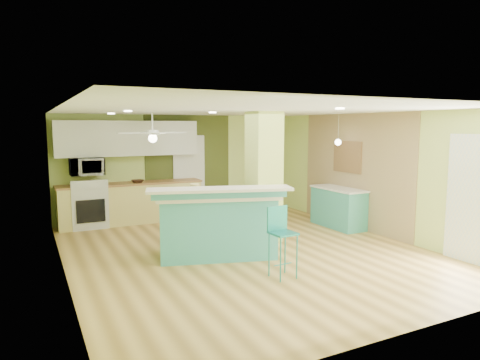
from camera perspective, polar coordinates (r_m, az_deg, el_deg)
name	(u,v)px	position (r m, az deg, el deg)	size (l,w,h in m)	color
floor	(246,251)	(7.77, 0.78, -9.49)	(6.00, 7.00, 0.01)	olive
ceiling	(246,110)	(7.45, 0.81, 9.34)	(6.00, 7.00, 0.01)	white
wall_back	(181,166)	(10.72, -7.91, 1.89)	(6.00, 0.01, 2.50)	#CBE078
wall_front	(403,221)	(4.73, 20.92, -5.15)	(6.00, 0.01, 2.50)	#CBE078
wall_left	(62,194)	(6.69, -22.70, -1.75)	(0.01, 7.00, 2.50)	#CBE078
wall_right	(374,174)	(9.28, 17.48, 0.82)	(0.01, 7.00, 2.50)	#CBE078
wood_panel	(354,171)	(9.71, 14.94, 1.17)	(0.02, 3.40, 2.50)	#907452
olive_accent	(189,166)	(10.77, -6.88, 1.93)	(2.20, 0.02, 2.50)	#454F1F
interior_door	(189,176)	(10.77, -6.81, 0.60)	(0.82, 0.05, 2.00)	silver
french_door	(477,200)	(7.81, 29.06, -2.37)	(0.04, 1.08, 2.10)	white
column	(264,177)	(8.25, 3.19, 0.39)	(0.55, 0.55, 2.50)	#B9CC5E
kitchen_run	(132,203)	(10.18, -14.22, -2.96)	(3.25, 0.63, 0.94)	#E5D478
stove	(89,207)	(10.02, -19.52, -3.39)	(0.76, 0.66, 1.08)	silver
upper_cabinets	(129,138)	(10.15, -14.63, 5.40)	(3.20, 0.34, 0.80)	silver
microwave	(87,167)	(9.91, -19.74, 1.69)	(0.70, 0.48, 0.39)	white
ceiling_fan	(153,134)	(8.92, -11.58, 6.09)	(1.41, 1.41, 0.61)	white
pendant_lamp	(338,142)	(9.56, 12.94, 4.96)	(0.14, 0.14, 0.69)	silver
wall_decor	(347,157)	(9.81, 14.12, 3.02)	(0.03, 0.90, 0.70)	brown
peninsula	(217,223)	(7.40, -3.07, -5.71)	(2.45, 1.81, 1.24)	teal
bar_stool	(281,230)	(6.37, 5.42, -6.68)	(0.37, 0.37, 1.05)	teal
side_counter	(338,207)	(9.74, 12.96, -3.57)	(0.58, 1.36, 0.87)	teal
fruit_bowl	(138,181)	(10.06, -13.51, -0.16)	(0.27, 0.27, 0.07)	#352015
canister	(195,189)	(7.26, -6.06, -1.22)	(0.16, 0.16, 0.18)	gold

